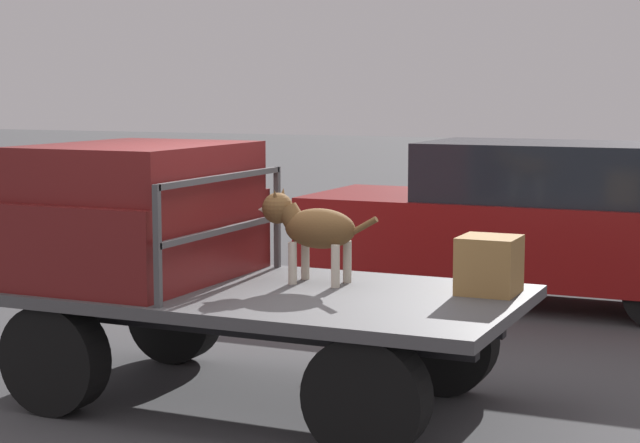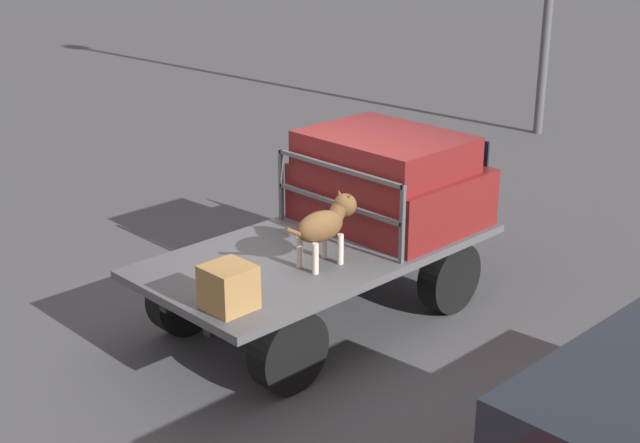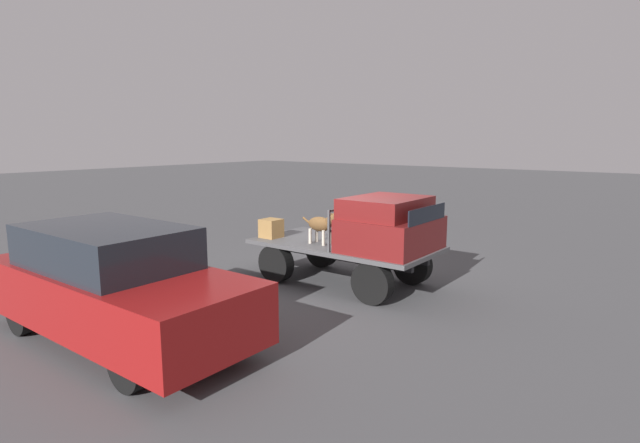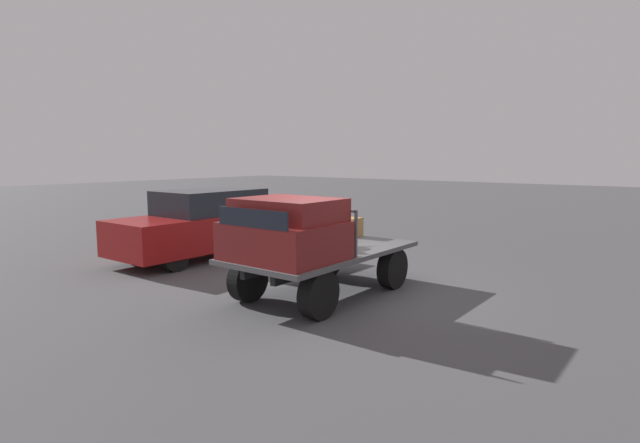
% 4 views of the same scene
% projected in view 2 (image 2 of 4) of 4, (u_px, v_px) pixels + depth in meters
% --- Properties ---
extents(ground_plane, '(80.00, 80.00, 0.00)m').
position_uv_depth(ground_plane, '(320.00, 320.00, 8.95)').
color(ground_plane, '#474749').
extents(flatbed_truck, '(3.58, 1.82, 0.80)m').
position_uv_depth(flatbed_truck, '(320.00, 268.00, 8.75)').
color(flatbed_truck, black).
rests_on(flatbed_truck, ground).
extents(truck_cab, '(1.43, 1.70, 0.96)m').
position_uv_depth(truck_cab, '(389.00, 180.00, 9.17)').
color(truck_cab, maroon).
rests_on(truck_cab, flatbed_truck).
extents(truck_headboard, '(0.04, 1.70, 0.76)m').
position_uv_depth(truck_headboard, '(338.00, 192.00, 8.65)').
color(truck_headboard, '#4C4C4F').
rests_on(truck_headboard, flatbed_truck).
extents(dog, '(0.91, 0.28, 0.66)m').
position_uv_depth(dog, '(326.00, 223.00, 8.15)').
color(dog, beige).
rests_on(dog, flatbed_truck).
extents(cargo_crate, '(0.38, 0.38, 0.38)m').
position_uv_depth(cargo_crate, '(229.00, 287.00, 7.32)').
color(cargo_crate, olive).
rests_on(cargo_crate, flatbed_truck).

